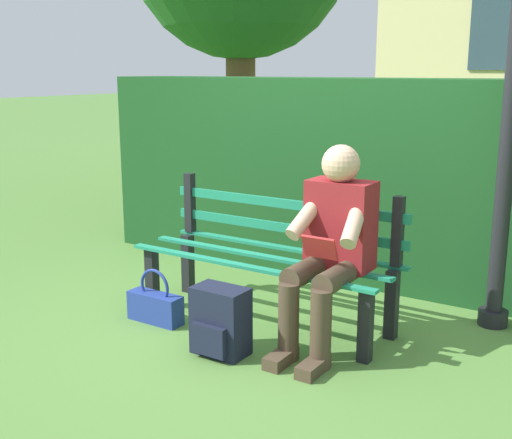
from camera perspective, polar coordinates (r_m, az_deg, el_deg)
The scene contains 6 objects.
ground at distance 4.25m, azimuth 0.74°, elevation -8.92°, with size 60.00×60.00×0.00m, color #517F38.
park_bench at distance 4.17m, azimuth 1.32°, elevation -3.19°, with size 1.72×0.54×0.87m.
person_seated at distance 3.73m, azimuth 6.58°, elevation -2.06°, with size 0.44×0.73×1.17m.
hedge_backdrop at distance 4.95m, azimuth 12.68°, elevation 3.44°, with size 5.08×0.68×1.57m.
backpack at distance 3.74m, azimuth -3.16°, elevation -8.92°, with size 0.31×0.26×0.39m.
handbag at distance 4.26m, azimuth -8.82°, elevation -7.45°, with size 0.38×0.13×0.35m.
Camera 1 is at (-2.10, 3.34, 1.59)m, focal length 45.67 mm.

